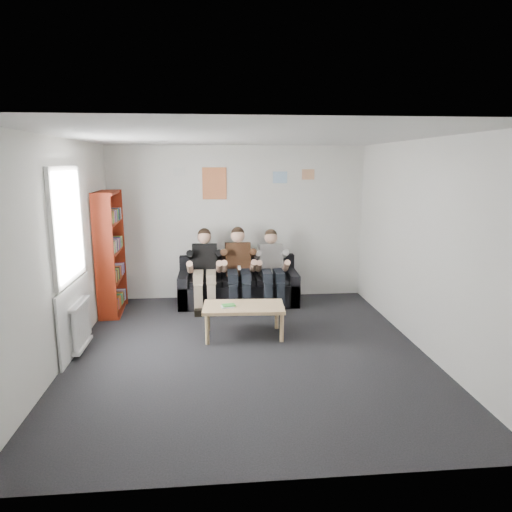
# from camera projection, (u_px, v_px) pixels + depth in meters

# --- Properties ---
(room_shell) EXTENTS (5.00, 5.00, 5.00)m
(room_shell) POSITION_uv_depth(u_px,v_px,m) (248.00, 249.00, 5.67)
(room_shell) COLOR black
(room_shell) RESTS_ON ground
(sofa) EXTENTS (2.03, 0.83, 0.79)m
(sofa) POSITION_uv_depth(u_px,v_px,m) (238.00, 287.00, 7.94)
(sofa) COLOR black
(sofa) RESTS_ON ground
(bookshelf) EXTENTS (0.30, 0.89, 1.97)m
(bookshelf) POSITION_uv_depth(u_px,v_px,m) (111.00, 253.00, 7.29)
(bookshelf) COLOR maroon
(bookshelf) RESTS_ON ground
(coffee_table) EXTENTS (1.12, 0.62, 0.45)m
(coffee_table) POSITION_uv_depth(u_px,v_px,m) (244.00, 309.00, 6.36)
(coffee_table) COLOR #DBB87E
(coffee_table) RESTS_ON ground
(game_cases) EXTENTS (0.19, 0.15, 0.03)m
(game_cases) POSITION_uv_depth(u_px,v_px,m) (228.00, 306.00, 6.29)
(game_cases) COLOR silver
(game_cases) RESTS_ON coffee_table
(person_left) EXTENTS (0.42, 0.90, 1.32)m
(person_left) POSITION_uv_depth(u_px,v_px,m) (205.00, 270.00, 7.63)
(person_left) COLOR black
(person_left) RESTS_ON sofa
(person_middle) EXTENTS (0.43, 0.92, 1.34)m
(person_middle) POSITION_uv_depth(u_px,v_px,m) (239.00, 269.00, 7.68)
(person_middle) COLOR #4B2919
(person_middle) RESTS_ON sofa
(person_right) EXTENTS (0.41, 0.87, 1.29)m
(person_right) POSITION_uv_depth(u_px,v_px,m) (272.00, 269.00, 7.73)
(person_right) COLOR white
(person_right) RESTS_ON sofa
(radiator) EXTENTS (0.10, 0.64, 0.60)m
(radiator) POSITION_uv_depth(u_px,v_px,m) (81.00, 325.00, 5.87)
(radiator) COLOR white
(radiator) RESTS_ON ground
(window) EXTENTS (0.05, 1.30, 2.36)m
(window) POSITION_uv_depth(u_px,v_px,m) (71.00, 274.00, 5.73)
(window) COLOR white
(window) RESTS_ON room_shell
(poster_large) EXTENTS (0.42, 0.01, 0.55)m
(poster_large) POSITION_uv_depth(u_px,v_px,m) (214.00, 183.00, 7.92)
(poster_large) COLOR gold
(poster_large) RESTS_ON room_shell
(poster_blue) EXTENTS (0.25, 0.01, 0.20)m
(poster_blue) POSITION_uv_depth(u_px,v_px,m) (280.00, 177.00, 8.00)
(poster_blue) COLOR #409CDA
(poster_blue) RESTS_ON room_shell
(poster_pink) EXTENTS (0.22, 0.01, 0.18)m
(poster_pink) POSITION_uv_depth(u_px,v_px,m) (308.00, 174.00, 8.04)
(poster_pink) COLOR #B4388B
(poster_pink) RESTS_ON room_shell
(poster_sign) EXTENTS (0.20, 0.01, 0.14)m
(poster_sign) POSITION_uv_depth(u_px,v_px,m) (179.00, 172.00, 7.83)
(poster_sign) COLOR silver
(poster_sign) RESTS_ON room_shell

